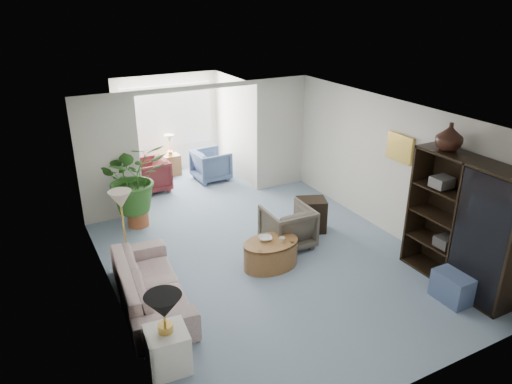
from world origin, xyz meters
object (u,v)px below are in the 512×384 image
ottoman (457,286)px  sunroom_table (171,165)px  end_table (168,350)px  floor_lamp (121,200)px  coffee_bowl (265,238)px  side_table_dark (311,215)px  plant_pot (138,218)px  wingback_chair (288,227)px  table_lamp (164,307)px  coffee_cup (282,240)px  sofa (151,285)px  framed_picture (400,148)px  sunroom_chair_blue (211,165)px  cabinet_urn (450,137)px  entertainment_cabinet (464,225)px  sunroom_chair_maroon (150,175)px  coffee_table (271,254)px

ottoman → sunroom_table: 7.21m
end_table → floor_lamp: (0.13, 2.43, 0.98)m
coffee_bowl → side_table_dark: 1.51m
end_table → plant_pot: 4.00m
wingback_chair → table_lamp: bearing=35.7°
sunroom_table → floor_lamp: bearing=-117.9°
coffee_cup → floor_lamp: bearing=154.3°
floor_lamp → table_lamp: bearing=-93.0°
sofa → floor_lamp: size_ratio=6.08×
table_lamp → framed_picture: bearing=15.7°
sofa → sunroom_chair_blue: 4.99m
end_table → side_table_dark: size_ratio=0.84×
coffee_cup → cabinet_urn: 2.98m
table_lamp → plant_pot: 4.06m
sofa → entertainment_cabinet: entertainment_cabinet is taller
side_table_dark → sunroom_chair_blue: sunroom_chair_blue is taller
table_lamp → floor_lamp: bearing=87.0°
sunroom_table → side_table_dark: bearing=-71.5°
framed_picture → coffee_bowl: (-2.55, 0.21, -1.22)m
coffee_bowl → wingback_chair: (0.65, 0.36, -0.10)m
side_table_dark → sunroom_table: bearing=108.5°
sunroom_table → sunroom_chair_maroon: bearing=-135.0°
side_table_dark → plant_pot: size_ratio=1.59×
coffee_table → ottoman: bearing=-46.5°
cabinet_urn → ottoman: bearing=-110.8°
end_table → ottoman: size_ratio=0.98×
end_table → coffee_table: size_ratio=0.56×
end_table → cabinet_urn: 4.92m
sunroom_table → plant_pot: bearing=-121.9°
coffee_bowl → sunroom_chair_blue: 4.06m
framed_picture → sunroom_chair_maroon: bearing=128.3°
wingback_chair → sunroom_chair_maroon: size_ratio=1.01×
floor_lamp → coffee_bowl: floor_lamp is taller
sofa → table_lamp: size_ratio=4.97×
floor_lamp → sunroom_table: (2.04, 3.86, -0.99)m
ottoman → sofa: bearing=153.6°
sofa → ottoman: 4.47m
ottoman → entertainment_cabinet: bearing=44.6°
sofa → coffee_cup: (2.18, -0.01, 0.18)m
coffee_table → end_table: bearing=-147.2°
table_lamp → entertainment_cabinet: bearing=-4.2°
floor_lamp → coffee_cup: floor_lamp is taller
plant_pot → side_table_dark: bearing=-31.5°
end_table → floor_lamp: 2.62m
coffee_table → sunroom_chair_blue: sunroom_chair_blue is taller
cabinet_urn → sunroom_chair_maroon: bearing=119.9°
entertainment_cabinet → sunroom_table: (-2.33, 6.62, -0.76)m
coffee_bowl → end_table: bearing=-144.9°
coffee_table → sunroom_chair_maroon: 4.18m
sofa → wingback_chair: wingback_chair is taller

